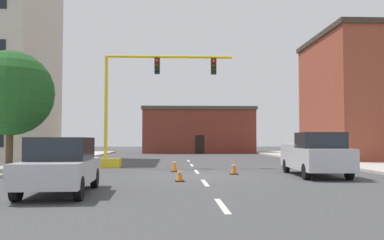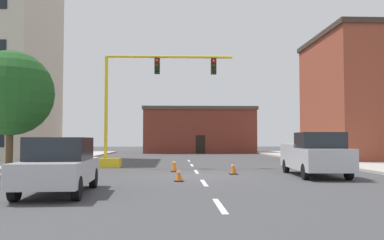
# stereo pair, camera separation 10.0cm
# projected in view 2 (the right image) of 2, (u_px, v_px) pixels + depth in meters

# --- Properties ---
(ground_plane) EXTENTS (160.00, 160.00, 0.00)m
(ground_plane) POSITION_uv_depth(u_px,v_px,m) (199.00, 176.00, 18.87)
(ground_plane) COLOR #424244
(sidewalk_left) EXTENTS (6.00, 56.00, 0.14)m
(sidewalk_left) POSITION_uv_depth(u_px,v_px,m) (9.00, 165.00, 26.35)
(sidewalk_left) COLOR #B2ADA3
(sidewalk_left) RESTS_ON ground_plane
(sidewalk_right) EXTENTS (6.00, 56.00, 0.14)m
(sidewalk_right) POSITION_uv_depth(u_px,v_px,m) (368.00, 164.00, 27.36)
(sidewalk_right) COLOR #B2ADA3
(sidewalk_right) RESTS_ON ground_plane
(lane_stripe_seg_1) EXTENTS (0.16, 2.40, 0.01)m
(lane_stripe_seg_1) POSITION_uv_depth(u_px,v_px,m) (220.00, 206.00, 10.39)
(lane_stripe_seg_1) COLOR silver
(lane_stripe_seg_1) RESTS_ON ground_plane
(lane_stripe_seg_2) EXTENTS (0.16, 2.40, 0.01)m
(lane_stripe_seg_2) POSITION_uv_depth(u_px,v_px,m) (204.00, 183.00, 15.88)
(lane_stripe_seg_2) COLOR silver
(lane_stripe_seg_2) RESTS_ON ground_plane
(lane_stripe_seg_3) EXTENTS (0.16, 2.40, 0.01)m
(lane_stripe_seg_3) POSITION_uv_depth(u_px,v_px,m) (196.00, 172.00, 21.36)
(lane_stripe_seg_3) COLOR silver
(lane_stripe_seg_3) RESTS_ON ground_plane
(lane_stripe_seg_4) EXTENTS (0.16, 2.40, 0.01)m
(lane_stripe_seg_4) POSITION_uv_depth(u_px,v_px,m) (192.00, 165.00, 26.85)
(lane_stripe_seg_4) COLOR silver
(lane_stripe_seg_4) RESTS_ON ground_plane
(lane_stripe_seg_5) EXTENTS (0.16, 2.40, 0.01)m
(lane_stripe_seg_5) POSITION_uv_depth(u_px,v_px,m) (189.00, 161.00, 32.34)
(lane_stripe_seg_5) COLOR silver
(lane_stripe_seg_5) RESTS_ON ground_plane
(building_brick_center) EXTENTS (13.98, 8.14, 5.71)m
(building_brick_center) POSITION_uv_depth(u_px,v_px,m) (199.00, 130.00, 52.98)
(building_brick_center) COLOR brown
(building_brick_center) RESTS_ON ground_plane
(traffic_signal_gantry) EXTENTS (8.60, 1.20, 6.83)m
(traffic_signal_gantry) POSITION_uv_depth(u_px,v_px,m) (124.00, 131.00, 24.88)
(traffic_signal_gantry) COLOR yellow
(traffic_signal_gantry) RESTS_ON ground_plane
(tree_left_near) EXTENTS (4.45, 4.45, 6.34)m
(tree_left_near) POSITION_uv_depth(u_px,v_px,m) (11.00, 93.00, 21.57)
(tree_left_near) COLOR #4C3823
(tree_left_near) RESTS_ON ground_plane
(pickup_truck_silver) EXTENTS (2.28, 5.50, 1.99)m
(pickup_truck_silver) POSITION_uv_depth(u_px,v_px,m) (315.00, 155.00, 18.87)
(pickup_truck_silver) COLOR #BCBCC1
(pickup_truck_silver) RESTS_ON ground_plane
(sedan_silver_near_left) EXTENTS (2.06, 4.58, 1.74)m
(sedan_silver_near_left) POSITION_uv_depth(u_px,v_px,m) (59.00, 165.00, 12.75)
(sedan_silver_near_left) COLOR #B7B7BC
(sedan_silver_near_left) RESTS_ON ground_plane
(traffic_cone_roadside_a) EXTENTS (0.36, 0.36, 0.59)m
(traffic_cone_roadside_a) POSITION_uv_depth(u_px,v_px,m) (179.00, 174.00, 16.43)
(traffic_cone_roadside_a) COLOR black
(traffic_cone_roadside_a) RESTS_ON ground_plane
(traffic_cone_roadside_b) EXTENTS (0.36, 0.36, 0.69)m
(traffic_cone_roadside_b) POSITION_uv_depth(u_px,v_px,m) (233.00, 167.00, 19.80)
(traffic_cone_roadside_b) COLOR black
(traffic_cone_roadside_b) RESTS_ON ground_plane
(traffic_cone_roadside_c) EXTENTS (0.36, 0.36, 0.77)m
(traffic_cone_roadside_c) POSITION_uv_depth(u_px,v_px,m) (174.00, 164.00, 21.40)
(traffic_cone_roadside_c) COLOR black
(traffic_cone_roadside_c) RESTS_ON ground_plane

